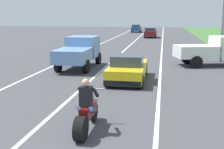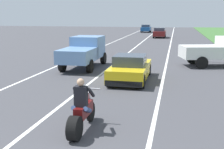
{
  "view_description": "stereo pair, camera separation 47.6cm",
  "coord_description": "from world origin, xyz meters",
  "px_view_note": "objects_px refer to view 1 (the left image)",
  "views": [
    {
      "loc": [
        1.91,
        -4.05,
        3.39
      ],
      "look_at": [
        -0.11,
        7.44,
        1.0
      ],
      "focal_mm": 46.76,
      "sensor_mm": 36.0,
      "label": 1
    },
    {
      "loc": [
        2.37,
        -3.96,
        3.39
      ],
      "look_at": [
        -0.11,
        7.44,
        1.0
      ],
      "focal_mm": 46.76,
      "sensor_mm": 36.0,
      "label": 2
    }
  ],
  "objects_px": {
    "motorcycle_with_rider": "(86,113)",
    "distant_car_further_ahead": "(136,28)",
    "traffic_light_mast_near": "(201,6)",
    "pickup_truck_right_shoulder_white": "(215,49)",
    "sports_car_yellow": "(128,69)",
    "distant_car_far_ahead": "(150,32)",
    "pickup_truck_left_lane_light_blue": "(79,51)"
  },
  "relations": [
    {
      "from": "motorcycle_with_rider",
      "to": "distant_car_further_ahead",
      "type": "height_order",
      "value": "motorcycle_with_rider"
    },
    {
      "from": "motorcycle_with_rider",
      "to": "traffic_light_mast_near",
      "type": "distance_m",
      "value": 15.72
    },
    {
      "from": "pickup_truck_right_shoulder_white",
      "to": "traffic_light_mast_near",
      "type": "bearing_deg",
      "value": 115.33
    },
    {
      "from": "sports_car_yellow",
      "to": "pickup_truck_right_shoulder_white",
      "type": "relative_size",
      "value": 0.84
    },
    {
      "from": "distant_car_far_ahead",
      "to": "distant_car_further_ahead",
      "type": "distance_m",
      "value": 14.12
    },
    {
      "from": "distant_car_far_ahead",
      "to": "distant_car_further_ahead",
      "type": "xyz_separation_m",
      "value": [
        -3.44,
        13.7,
        0.0
      ]
    },
    {
      "from": "sports_car_yellow",
      "to": "motorcycle_with_rider",
      "type": "bearing_deg",
      "value": -92.78
    },
    {
      "from": "sports_car_yellow",
      "to": "distant_car_far_ahead",
      "type": "bearing_deg",
      "value": 90.34
    },
    {
      "from": "pickup_truck_left_lane_light_blue",
      "to": "pickup_truck_right_shoulder_white",
      "type": "bearing_deg",
      "value": 15.29
    },
    {
      "from": "distant_car_far_ahead",
      "to": "pickup_truck_left_lane_light_blue",
      "type": "bearing_deg",
      "value": -97.14
    },
    {
      "from": "pickup_truck_left_lane_light_blue",
      "to": "motorcycle_with_rider",
      "type": "bearing_deg",
      "value": -72.76
    },
    {
      "from": "pickup_truck_left_lane_light_blue",
      "to": "distant_car_far_ahead",
      "type": "bearing_deg",
      "value": 82.86
    },
    {
      "from": "motorcycle_with_rider",
      "to": "sports_car_yellow",
      "type": "relative_size",
      "value": 0.51
    },
    {
      "from": "traffic_light_mast_near",
      "to": "pickup_truck_left_lane_light_blue",
      "type": "bearing_deg",
      "value": -151.81
    },
    {
      "from": "distant_car_far_ahead",
      "to": "distant_car_further_ahead",
      "type": "relative_size",
      "value": 1.0
    },
    {
      "from": "sports_car_yellow",
      "to": "distant_car_further_ahead",
      "type": "relative_size",
      "value": 1.08
    },
    {
      "from": "sports_car_yellow",
      "to": "distant_car_far_ahead",
      "type": "relative_size",
      "value": 1.08
    },
    {
      "from": "pickup_truck_right_shoulder_white",
      "to": "motorcycle_with_rider",
      "type": "bearing_deg",
      "value": -113.77
    },
    {
      "from": "sports_car_yellow",
      "to": "distant_car_far_ahead",
      "type": "height_order",
      "value": "distant_car_far_ahead"
    },
    {
      "from": "sports_car_yellow",
      "to": "distant_car_far_ahead",
      "type": "distance_m",
      "value": 30.16
    },
    {
      "from": "sports_car_yellow",
      "to": "distant_car_further_ahead",
      "type": "xyz_separation_m",
      "value": [
        -3.62,
        43.85,
        0.14
      ]
    },
    {
      "from": "traffic_light_mast_near",
      "to": "distant_car_further_ahead",
      "type": "height_order",
      "value": "traffic_light_mast_near"
    },
    {
      "from": "traffic_light_mast_near",
      "to": "distant_car_far_ahead",
      "type": "relative_size",
      "value": 1.5
    },
    {
      "from": "pickup_truck_right_shoulder_white",
      "to": "distant_car_further_ahead",
      "type": "relative_size",
      "value": 1.29
    },
    {
      "from": "sports_car_yellow",
      "to": "traffic_light_mast_near",
      "type": "xyz_separation_m",
      "value": [
        4.39,
        7.46,
        3.4
      ]
    },
    {
      "from": "motorcycle_with_rider",
      "to": "pickup_truck_left_lane_light_blue",
      "type": "bearing_deg",
      "value": 107.24
    },
    {
      "from": "motorcycle_with_rider",
      "to": "pickup_truck_left_lane_light_blue",
      "type": "relative_size",
      "value": 0.46
    },
    {
      "from": "sports_car_yellow",
      "to": "pickup_truck_right_shoulder_white",
      "type": "distance_m",
      "value": 7.71
    },
    {
      "from": "pickup_truck_left_lane_light_blue",
      "to": "distant_car_further_ahead",
      "type": "height_order",
      "value": "pickup_truck_left_lane_light_blue"
    },
    {
      "from": "sports_car_yellow",
      "to": "pickup_truck_right_shoulder_white",
      "type": "xyz_separation_m",
      "value": [
        5.27,
        5.61,
        0.48
      ]
    },
    {
      "from": "sports_car_yellow",
      "to": "pickup_truck_left_lane_light_blue",
      "type": "xyz_separation_m",
      "value": [
        -3.55,
        3.2,
        0.48
      ]
    },
    {
      "from": "sports_car_yellow",
      "to": "pickup_truck_left_lane_light_blue",
      "type": "distance_m",
      "value": 4.81
    }
  ]
}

